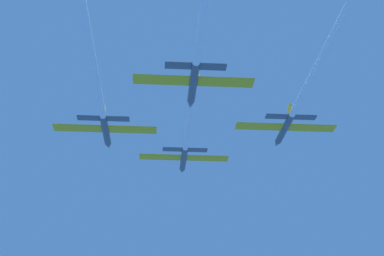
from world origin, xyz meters
name	(u,v)px	position (x,y,z in m)	size (l,w,h in m)	color
jet_lead	(186,139)	(-0.50, -8.47, 0.12)	(14.68, 34.17, 2.43)	#4C5660
jet_left_wing	(100,97)	(-12.42, -22.25, -0.68)	(14.68, 38.54, 2.43)	#4C5660
jet_right_wing	(299,102)	(13.74, -21.14, 0.26)	(14.68, 35.04, 2.43)	#4C5660
jet_slot	(198,51)	(-0.70, -33.20, -0.44)	(14.68, 31.85, 2.43)	#4C5660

